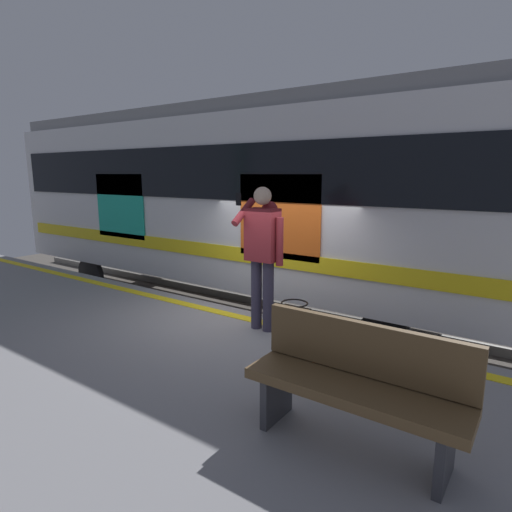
{
  "coord_description": "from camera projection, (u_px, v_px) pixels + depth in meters",
  "views": [
    {
      "loc": [
        -3.37,
        4.78,
        2.95
      ],
      "look_at": [
        -0.23,
        0.3,
        1.88
      ],
      "focal_mm": 29.77,
      "sensor_mm": 36.0,
      "label": 1
    }
  ],
  "objects": [
    {
      "name": "track_rail_near",
      "position": [
        302.0,
        340.0,
        7.44
      ],
      "size": [
        20.65,
        0.08,
        0.16
      ],
      "primitive_type": "cube",
      "color": "slate",
      "rests_on": "ground"
    },
    {
      "name": "track_rail_far",
      "position": [
        336.0,
        317.0,
        8.6
      ],
      "size": [
        20.65,
        0.08,
        0.16
      ],
      "primitive_type": "cube",
      "color": "slate",
      "rests_on": "ground"
    },
    {
      "name": "train_carriage",
      "position": [
        236.0,
        194.0,
        8.66
      ],
      "size": [
        10.91,
        2.81,
        4.02
      ],
      "color": "silver",
      "rests_on": "ground"
    },
    {
      "name": "ground_plane",
      "position": [
        255.0,
        375.0,
        6.31
      ],
      "size": [
        24.45,
        24.45,
        0.0
      ],
      "primitive_type": "plane",
      "color": "#4C4742"
    },
    {
      "name": "handbag",
      "position": [
        294.0,
        319.0,
        5.29
      ],
      "size": [
        0.38,
        0.34,
        0.4
      ],
      "color": "black",
      "rests_on": "platform"
    },
    {
      "name": "platform",
      "position": [
        135.0,
        412.0,
        4.45
      ],
      "size": [
        15.88,
        4.38,
        0.98
      ],
      "primitive_type": "cube",
      "color": "gray",
      "rests_on": "ground"
    },
    {
      "name": "passenger",
      "position": [
        263.0,
        247.0,
        5.25
      ],
      "size": [
        0.57,
        0.55,
        1.81
      ],
      "color": "#383347",
      "rests_on": "platform"
    },
    {
      "name": "bench",
      "position": [
        356.0,
        382.0,
        3.05
      ],
      "size": [
        1.59,
        0.44,
        0.9
      ],
      "color": "brown",
      "rests_on": "platform"
    },
    {
      "name": "safety_line",
      "position": [
        242.0,
        318.0,
        5.88
      ],
      "size": [
        15.57,
        0.16,
        0.01
      ],
      "primitive_type": "cube",
      "color": "yellow",
      "rests_on": "platform"
    }
  ]
}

